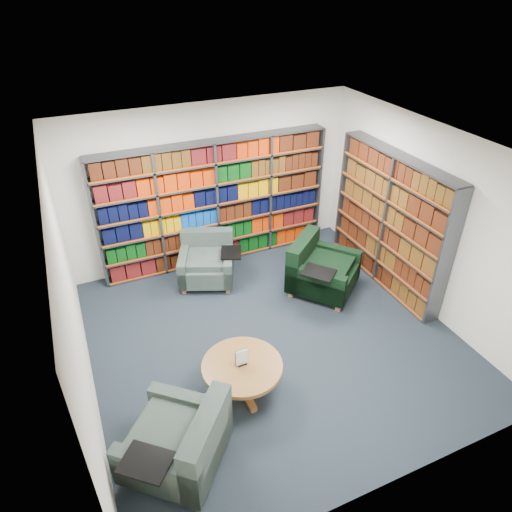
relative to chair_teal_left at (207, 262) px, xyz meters
name	(u,v)px	position (x,y,z in m)	size (l,w,h in m)	color
room_shell	(275,256)	(0.37, -1.81, 1.08)	(5.02, 5.02, 2.82)	black
bookshelf_back	(215,204)	(0.37, 0.53, 0.78)	(4.00, 0.28, 2.20)	#47494F
bookshelf_right	(389,222)	(2.72, -1.21, 0.78)	(0.28, 2.50, 2.20)	#47494F
chair_teal_left	(207,262)	(0.00, 0.00, 0.00)	(1.18, 1.15, 0.80)	#032236
chair_green_right	(318,270)	(1.57, -1.03, 0.03)	(1.37, 1.37, 0.89)	black
chair_teal_front	(183,444)	(-1.36, -3.25, 0.03)	(1.34, 1.34, 0.87)	#032236
coffee_table	(242,370)	(-0.41, -2.56, 0.05)	(1.00, 1.00, 0.70)	#975A32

